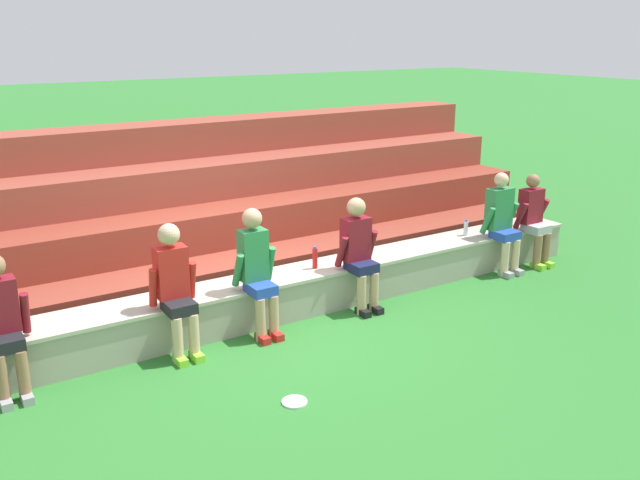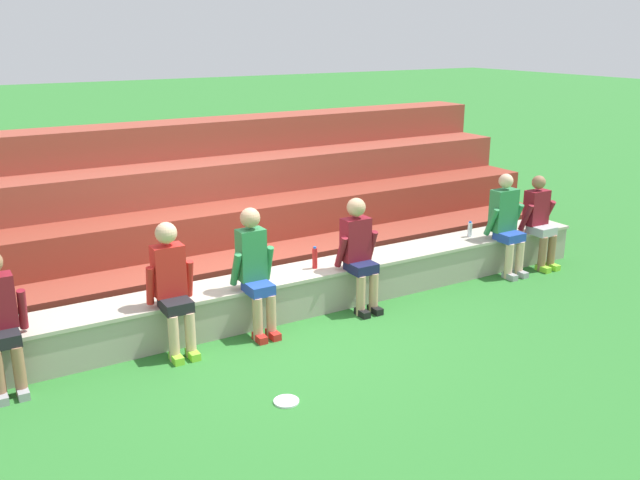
{
  "view_description": "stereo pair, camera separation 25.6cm",
  "coord_description": "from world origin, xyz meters",
  "px_view_note": "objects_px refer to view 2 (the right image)",
  "views": [
    {
      "loc": [
        -3.5,
        -6.46,
        3.31
      ],
      "look_at": [
        0.81,
        0.29,
        0.85
      ],
      "focal_mm": 38.87,
      "sensor_mm": 36.0,
      "label": 1
    },
    {
      "loc": [
        -3.28,
        -6.6,
        3.31
      ],
      "look_at": [
        0.81,
        0.29,
        0.85
      ],
      "focal_mm": 38.87,
      "sensor_mm": 36.0,
      "label": 2
    }
  ],
  "objects_px": {
    "frisbee": "(286,401)",
    "water_bottle_near_right": "(315,258)",
    "person_center": "(255,268)",
    "water_bottle_center_gap": "(470,229)",
    "person_left_of_center": "(172,284)",
    "person_right_of_center": "(359,251)",
    "person_far_right": "(507,222)",
    "person_rightmost_edge": "(540,220)"
  },
  "relations": [
    {
      "from": "frisbee",
      "to": "water_bottle_near_right",
      "type": "bearing_deg",
      "value": 53.11
    },
    {
      "from": "person_center",
      "to": "water_bottle_center_gap",
      "type": "height_order",
      "value": "person_center"
    },
    {
      "from": "person_left_of_center",
      "to": "person_center",
      "type": "relative_size",
      "value": 0.98
    },
    {
      "from": "person_right_of_center",
      "to": "person_far_right",
      "type": "bearing_deg",
      "value": 0.65
    },
    {
      "from": "person_right_of_center",
      "to": "person_rightmost_edge",
      "type": "distance_m",
      "value": 3.1
    },
    {
      "from": "water_bottle_near_right",
      "to": "frisbee",
      "type": "distance_m",
      "value": 2.4
    },
    {
      "from": "person_center",
      "to": "person_left_of_center",
      "type": "bearing_deg",
      "value": 179.94
    },
    {
      "from": "person_rightmost_edge",
      "to": "water_bottle_center_gap",
      "type": "relative_size",
      "value": 5.9
    },
    {
      "from": "person_left_of_center",
      "to": "person_rightmost_edge",
      "type": "bearing_deg",
      "value": -0.2
    },
    {
      "from": "person_center",
      "to": "person_right_of_center",
      "type": "relative_size",
      "value": 1.04
    },
    {
      "from": "person_far_right",
      "to": "frisbee",
      "type": "relative_size",
      "value": 5.91
    },
    {
      "from": "person_right_of_center",
      "to": "water_bottle_center_gap",
      "type": "relative_size",
      "value": 6.17
    },
    {
      "from": "person_left_of_center",
      "to": "person_far_right",
      "type": "relative_size",
      "value": 1.0
    },
    {
      "from": "water_bottle_center_gap",
      "to": "water_bottle_near_right",
      "type": "xyz_separation_m",
      "value": [
        -2.54,
        -0.04,
        0.03
      ]
    },
    {
      "from": "person_center",
      "to": "person_far_right",
      "type": "distance_m",
      "value": 3.84
    },
    {
      "from": "person_left_of_center",
      "to": "frisbee",
      "type": "xyz_separation_m",
      "value": [
        0.51,
        -1.55,
        -0.74
      ]
    },
    {
      "from": "person_center",
      "to": "water_bottle_center_gap",
      "type": "distance_m",
      "value": 3.51
    },
    {
      "from": "water_bottle_near_right",
      "to": "person_rightmost_edge",
      "type": "bearing_deg",
      "value": -5.11
    },
    {
      "from": "person_center",
      "to": "water_bottle_center_gap",
      "type": "relative_size",
      "value": 6.41
    },
    {
      "from": "water_bottle_center_gap",
      "to": "person_center",
      "type": "bearing_deg",
      "value": -174.4
    },
    {
      "from": "person_right_of_center",
      "to": "frisbee",
      "type": "distance_m",
      "value": 2.49
    },
    {
      "from": "person_center",
      "to": "water_bottle_near_right",
      "type": "relative_size",
      "value": 5.22
    },
    {
      "from": "person_far_right",
      "to": "water_bottle_center_gap",
      "type": "relative_size",
      "value": 6.3
    },
    {
      "from": "person_rightmost_edge",
      "to": "frisbee",
      "type": "xyz_separation_m",
      "value": [
        -4.92,
        -1.54,
        -0.69
      ]
    },
    {
      "from": "person_far_right",
      "to": "person_right_of_center",
      "type": "bearing_deg",
      "value": -179.35
    },
    {
      "from": "person_center",
      "to": "person_rightmost_edge",
      "type": "height_order",
      "value": "person_center"
    },
    {
      "from": "water_bottle_near_right",
      "to": "frisbee",
      "type": "relative_size",
      "value": 1.15
    },
    {
      "from": "person_far_right",
      "to": "water_bottle_near_right",
      "type": "relative_size",
      "value": 5.13
    },
    {
      "from": "person_left_of_center",
      "to": "person_right_of_center",
      "type": "height_order",
      "value": "person_left_of_center"
    },
    {
      "from": "person_far_right",
      "to": "person_rightmost_edge",
      "type": "relative_size",
      "value": 1.07
    },
    {
      "from": "person_right_of_center",
      "to": "person_left_of_center",
      "type": "bearing_deg",
      "value": 179.47
    },
    {
      "from": "person_far_right",
      "to": "frisbee",
      "type": "distance_m",
      "value": 4.62
    },
    {
      "from": "person_center",
      "to": "person_right_of_center",
      "type": "distance_m",
      "value": 1.37
    },
    {
      "from": "person_far_right",
      "to": "person_rightmost_edge",
      "type": "distance_m",
      "value": 0.63
    },
    {
      "from": "water_bottle_near_right",
      "to": "person_right_of_center",
      "type": "bearing_deg",
      "value": -36.57
    },
    {
      "from": "person_center",
      "to": "water_bottle_center_gap",
      "type": "bearing_deg",
      "value": 5.6
    },
    {
      "from": "person_right_of_center",
      "to": "water_bottle_near_right",
      "type": "height_order",
      "value": "person_right_of_center"
    },
    {
      "from": "person_right_of_center",
      "to": "frisbee",
      "type": "relative_size",
      "value": 5.79
    },
    {
      "from": "person_rightmost_edge",
      "to": "frisbee",
      "type": "relative_size",
      "value": 5.54
    },
    {
      "from": "person_right_of_center",
      "to": "frisbee",
      "type": "bearing_deg",
      "value": -139.85
    },
    {
      "from": "person_center",
      "to": "frisbee",
      "type": "distance_m",
      "value": 1.78
    },
    {
      "from": "person_left_of_center",
      "to": "frisbee",
      "type": "relative_size",
      "value": 5.89
    }
  ]
}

